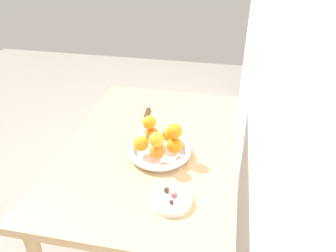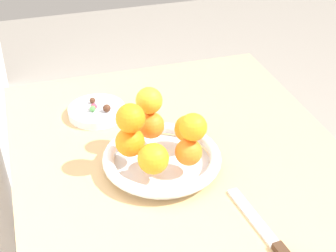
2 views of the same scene
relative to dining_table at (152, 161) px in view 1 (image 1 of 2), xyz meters
name	(u,v)px [view 1 (image 1 of 2)]	position (x,y,z in m)	size (l,w,h in m)	color
wall_back	(278,36)	(0.00, 0.46, 0.60)	(4.00, 0.05, 2.50)	white
dining_table	(152,161)	(0.00, 0.00, 0.00)	(1.10, 0.76, 0.74)	tan
fruit_bowl	(160,151)	(0.07, 0.05, 0.11)	(0.26, 0.26, 0.04)	silver
candy_dish	(171,200)	(0.33, 0.15, 0.10)	(0.15, 0.15, 0.02)	silver
orange_0	(152,134)	(0.02, 0.01, 0.16)	(0.06, 0.06, 0.06)	orange
orange_1	(141,144)	(0.10, -0.02, 0.16)	(0.06, 0.06, 0.06)	orange
orange_2	(157,151)	(0.14, 0.06, 0.16)	(0.06, 0.06, 0.06)	orange
orange_3	(175,145)	(0.08, 0.12, 0.16)	(0.06, 0.06, 0.06)	orange
orange_4	(170,135)	(0.01, 0.09, 0.16)	(0.07, 0.07, 0.07)	orange
orange_5	(157,140)	(0.14, 0.06, 0.22)	(0.06, 0.06, 0.06)	orange
orange_6	(175,131)	(0.08, 0.12, 0.22)	(0.06, 0.06, 0.06)	orange
orange_7	(150,123)	(0.02, 0.00, 0.22)	(0.06, 0.06, 0.06)	orange
candy_ball_0	(173,195)	(0.32, 0.16, 0.12)	(0.02, 0.02, 0.02)	#C6384C
candy_ball_1	(166,190)	(0.30, 0.13, 0.12)	(0.02, 0.02, 0.02)	#472819
candy_ball_2	(171,202)	(0.35, 0.16, 0.12)	(0.02, 0.02, 0.02)	#472819
candy_ball_3	(175,194)	(0.31, 0.17, 0.12)	(0.02, 0.02, 0.02)	#4C9947
knife	(146,119)	(-0.21, -0.08, 0.09)	(0.26, 0.05, 0.01)	#3F2819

